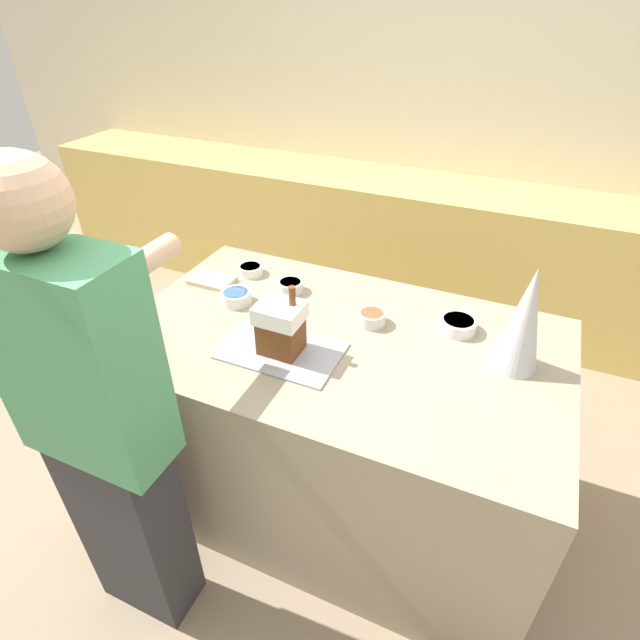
{
  "coord_description": "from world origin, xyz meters",
  "views": [
    {
      "loc": [
        0.54,
        -1.4,
        2.0
      ],
      "look_at": [
        -0.08,
        0.0,
        0.95
      ],
      "focal_mm": 28.0,
      "sensor_mm": 36.0,
      "label": 1
    }
  ],
  "objects_px": {
    "candy_bowl_far_left": "(236,297)",
    "candy_bowl_near_tray_left": "(250,269)",
    "candy_bowl_center_rear": "(290,286)",
    "cookbook": "(212,280)",
    "baking_tray": "(282,351)",
    "decorative_tree": "(524,319)",
    "candy_bowl_near_tray_right": "(458,324)",
    "candy_bowl_front_corner": "(372,317)",
    "gingerbread_house": "(281,327)",
    "person": "(102,431)"
  },
  "relations": [
    {
      "from": "candy_bowl_far_left",
      "to": "candy_bowl_near_tray_right",
      "type": "bearing_deg",
      "value": 10.92
    },
    {
      "from": "baking_tray",
      "to": "candy_bowl_near_tray_right",
      "type": "distance_m",
      "value": 0.67
    },
    {
      "from": "candy_bowl_far_left",
      "to": "candy_bowl_near_tray_left",
      "type": "relative_size",
      "value": 1.13
    },
    {
      "from": "decorative_tree",
      "to": "candy_bowl_near_tray_right",
      "type": "relative_size",
      "value": 2.74
    },
    {
      "from": "gingerbread_house",
      "to": "person",
      "type": "bearing_deg",
      "value": -119.75
    },
    {
      "from": "baking_tray",
      "to": "candy_bowl_front_corner",
      "type": "xyz_separation_m",
      "value": [
        0.24,
        0.3,
        0.02
      ]
    },
    {
      "from": "baking_tray",
      "to": "decorative_tree",
      "type": "height_order",
      "value": "decorative_tree"
    },
    {
      "from": "candy_bowl_center_rear",
      "to": "candy_bowl_near_tray_left",
      "type": "distance_m",
      "value": 0.24
    },
    {
      "from": "candy_bowl_center_rear",
      "to": "cookbook",
      "type": "distance_m",
      "value": 0.36
    },
    {
      "from": "candy_bowl_front_corner",
      "to": "person",
      "type": "bearing_deg",
      "value": -122.93
    },
    {
      "from": "decorative_tree",
      "to": "candy_bowl_front_corner",
      "type": "distance_m",
      "value": 0.56
    },
    {
      "from": "candy_bowl_front_corner",
      "to": "candy_bowl_near_tray_left",
      "type": "height_order",
      "value": "candy_bowl_front_corner"
    },
    {
      "from": "gingerbread_house",
      "to": "candy_bowl_center_rear",
      "type": "height_order",
      "value": "gingerbread_house"
    },
    {
      "from": "candy_bowl_front_corner",
      "to": "candy_bowl_near_tray_left",
      "type": "relative_size",
      "value": 0.98
    },
    {
      "from": "candy_bowl_near_tray_left",
      "to": "cookbook",
      "type": "xyz_separation_m",
      "value": [
        -0.12,
        -0.14,
        -0.01
      ]
    },
    {
      "from": "decorative_tree",
      "to": "candy_bowl_center_rear",
      "type": "relative_size",
      "value": 3.5
    },
    {
      "from": "decorative_tree",
      "to": "baking_tray",
      "type": "bearing_deg",
      "value": -161.46
    },
    {
      "from": "candy_bowl_far_left",
      "to": "candy_bowl_front_corner",
      "type": "xyz_separation_m",
      "value": [
        0.56,
        0.08,
        0.0
      ]
    },
    {
      "from": "candy_bowl_front_corner",
      "to": "baking_tray",
      "type": "bearing_deg",
      "value": -128.29
    },
    {
      "from": "candy_bowl_front_corner",
      "to": "person",
      "type": "xyz_separation_m",
      "value": [
        -0.55,
        -0.85,
        -0.03
      ]
    },
    {
      "from": "candy_bowl_center_rear",
      "to": "person",
      "type": "height_order",
      "value": "person"
    },
    {
      "from": "decorative_tree",
      "to": "candy_bowl_near_tray_right",
      "type": "bearing_deg",
      "value": 148.67
    },
    {
      "from": "candy_bowl_front_corner",
      "to": "candy_bowl_near_tray_left",
      "type": "distance_m",
      "value": 0.65
    },
    {
      "from": "candy_bowl_front_corner",
      "to": "person",
      "type": "relative_size",
      "value": 0.06
    },
    {
      "from": "candy_bowl_front_corner",
      "to": "decorative_tree",
      "type": "bearing_deg",
      "value": -4.58
    },
    {
      "from": "candy_bowl_near_tray_left",
      "to": "candy_bowl_far_left",
      "type": "bearing_deg",
      "value": -73.46
    },
    {
      "from": "baking_tray",
      "to": "candy_bowl_far_left",
      "type": "height_order",
      "value": "candy_bowl_far_left"
    },
    {
      "from": "decorative_tree",
      "to": "cookbook",
      "type": "relative_size",
      "value": 2.05
    },
    {
      "from": "gingerbread_house",
      "to": "candy_bowl_near_tray_right",
      "type": "xyz_separation_m",
      "value": [
        0.55,
        0.39,
        -0.08
      ]
    },
    {
      "from": "candy_bowl_near_tray_left",
      "to": "gingerbread_house",
      "type": "bearing_deg",
      "value": -48.94
    },
    {
      "from": "cookbook",
      "to": "candy_bowl_near_tray_left",
      "type": "bearing_deg",
      "value": 50.06
    },
    {
      "from": "gingerbread_house",
      "to": "candy_bowl_center_rear",
      "type": "distance_m",
      "value": 0.43
    },
    {
      "from": "cookbook",
      "to": "person",
      "type": "distance_m",
      "value": 0.89
    },
    {
      "from": "baking_tray",
      "to": "candy_bowl_front_corner",
      "type": "distance_m",
      "value": 0.38
    },
    {
      "from": "decorative_tree",
      "to": "candy_bowl_near_tray_left",
      "type": "relative_size",
      "value": 3.44
    },
    {
      "from": "decorative_tree",
      "to": "gingerbread_house",
      "type": "bearing_deg",
      "value": -161.47
    },
    {
      "from": "baking_tray",
      "to": "gingerbread_house",
      "type": "relative_size",
      "value": 1.63
    },
    {
      "from": "candy_bowl_center_rear",
      "to": "candy_bowl_near_tray_right",
      "type": "bearing_deg",
      "value": -0.11
    },
    {
      "from": "gingerbread_house",
      "to": "decorative_tree",
      "type": "xyz_separation_m",
      "value": [
        0.77,
        0.26,
        0.08
      ]
    },
    {
      "from": "decorative_tree",
      "to": "candy_bowl_far_left",
      "type": "relative_size",
      "value": 3.04
    },
    {
      "from": "decorative_tree",
      "to": "cookbook",
      "type": "xyz_separation_m",
      "value": [
        -1.28,
        0.06,
        -0.18
      ]
    },
    {
      "from": "candy_bowl_near_tray_left",
      "to": "cookbook",
      "type": "relative_size",
      "value": 0.59
    },
    {
      "from": "baking_tray",
      "to": "candy_bowl_near_tray_right",
      "type": "height_order",
      "value": "candy_bowl_near_tray_right"
    },
    {
      "from": "candy_bowl_near_tray_right",
      "to": "person",
      "type": "height_order",
      "value": "person"
    },
    {
      "from": "decorative_tree",
      "to": "person",
      "type": "height_order",
      "value": "person"
    },
    {
      "from": "candy_bowl_near_tray_right",
      "to": "person",
      "type": "distance_m",
      "value": 1.28
    },
    {
      "from": "candy_bowl_center_rear",
      "to": "candy_bowl_front_corner",
      "type": "height_order",
      "value": "candy_bowl_front_corner"
    },
    {
      "from": "decorative_tree",
      "to": "person",
      "type": "relative_size",
      "value": 0.22
    },
    {
      "from": "candy_bowl_far_left",
      "to": "candy_bowl_near_tray_left",
      "type": "bearing_deg",
      "value": 106.54
    },
    {
      "from": "candy_bowl_near_tray_left",
      "to": "candy_bowl_center_rear",
      "type": "bearing_deg",
      "value": -15.63
    }
  ]
}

